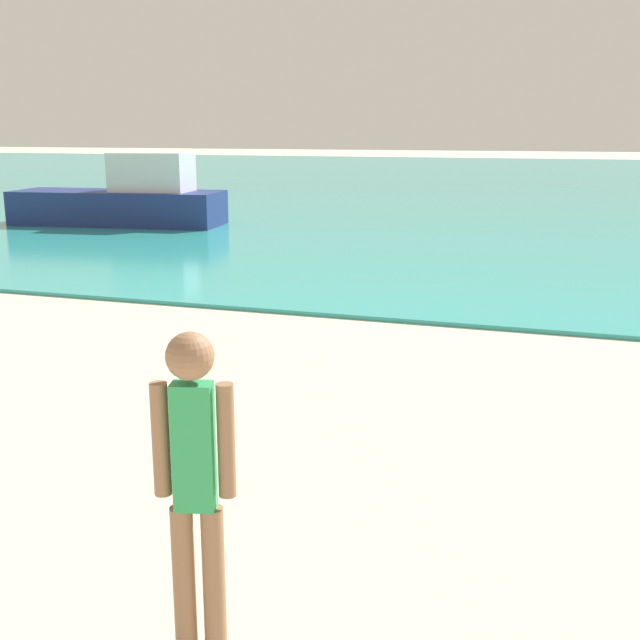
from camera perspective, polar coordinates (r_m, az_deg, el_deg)
name	(u,v)px	position (r m, az deg, el deg)	size (l,w,h in m)	color
water	(527,181)	(39.87, 14.75, 9.73)	(160.00, 60.00, 0.06)	teal
person_standing	(195,482)	(3.62, -9.03, -11.52)	(0.36, 0.21, 1.60)	#936B4C
boat_near	(126,200)	(20.92, -13.90, 8.44)	(5.52, 2.38, 1.82)	navy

